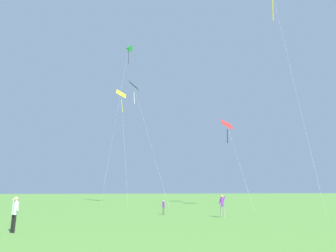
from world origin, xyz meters
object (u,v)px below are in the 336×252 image
Objects in this scene: kite_red_high at (227,128)px; person_near_tree at (222,204)px; kite_pink_low at (273,0)px; kite_green_small at (128,49)px; kite_black_large at (134,90)px; person_far_back at (15,211)px; kite_yellow_diamond at (121,99)px; person_child_small at (163,206)px.

person_near_tree is (-7.69, -14.10, -8.90)m from kite_red_high.
person_near_tree is at bearing -144.99° from kite_pink_low.
kite_pink_low is 27.05m from kite_green_small.
kite_black_large is 1.73× the size of kite_red_high.
kite_yellow_diamond is at bearing 78.18° from person_far_back.
kite_black_large is 26.63m from person_child_small.
kite_green_small is at bearing 48.62° from kite_yellow_diamond.
kite_yellow_diamond is at bearing 99.94° from person_near_tree.
person_far_back is 1.41× the size of person_child_small.
kite_green_small is 2.60× the size of kite_red_high.
kite_pink_low reaches higher than kite_red_high.
kite_red_high is (12.75, -14.81, -7.81)m from kite_yellow_diamond.
kite_black_large is 12.51× the size of person_far_back.
person_far_back is at bearing -103.01° from kite_green_small.
kite_red_high is (-4.53, 5.54, -15.96)m from kite_pink_low.
person_far_back is at bearing -101.82° from kite_yellow_diamond.
kite_black_large is at bearing -72.18° from kite_yellow_diamond.
kite_yellow_diamond is at bearing 130.72° from kite_red_high.
kite_red_high is at bearing -41.27° from kite_black_large.
kite_red_high is (11.13, -9.77, -7.73)m from kite_black_large.
kite_yellow_diamond is at bearing 130.33° from kite_pink_low.
kite_red_high is at bearing 61.40° from person_near_tree.
kite_yellow_diamond reaches higher than person_child_small.
kite_pink_low is 1.46× the size of kite_black_large.
kite_black_large is 5.30m from kite_yellow_diamond.
kite_red_high is 7.34× the size of person_near_tree.
kite_black_large is at bearing 135.65° from kite_pink_low.
person_far_back reaches higher than person_child_small.
person_child_small is (-11.13, -10.83, -9.15)m from kite_red_high.
person_near_tree is at bearing -82.26° from kite_green_small.
kite_green_small is (-0.64, 6.16, 10.49)m from kite_black_large.
kite_yellow_diamond is (-17.28, 20.36, -8.16)m from kite_pink_low.
kite_yellow_diamond is 38.02m from person_far_back.
kite_pink_low is 37.12m from person_far_back.
person_far_back is (-7.98, -34.55, -27.11)m from kite_green_small.
kite_yellow_diamond is 30.79m from person_child_small.
kite_pink_low reaches higher than kite_yellow_diamond.
kite_pink_low is 25.73× the size of person_child_small.
kite_pink_low reaches higher than kite_black_large.
kite_red_high is 18.02m from person_child_small.
kite_yellow_diamond is 1.76× the size of kite_red_high.
kite_red_high is at bearing 44.23° from person_child_small.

